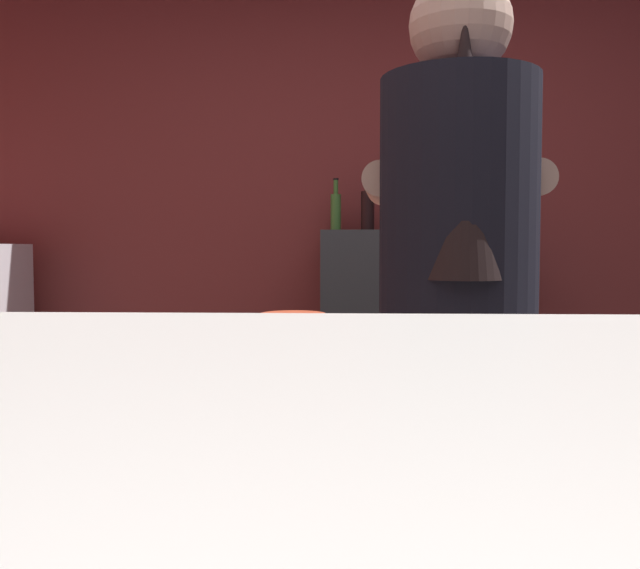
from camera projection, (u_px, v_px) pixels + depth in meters
wall_back at (368, 207)px, 3.47m from camera, size 5.20×0.10×2.70m
prep_counter at (505, 489)px, 1.96m from camera, size 2.10×0.60×0.91m
back_shelf at (415, 361)px, 3.22m from camera, size 0.88×0.36×1.22m
bartender at (458, 314)px, 1.49m from camera, size 0.44×0.52×1.73m
mixing_bowl at (293, 322)px, 1.96m from camera, size 0.19×0.19×0.05m
chefs_knife at (536, 333)px, 1.88m from camera, size 0.24×0.08×0.01m
bottle_vinegar at (479, 208)px, 3.17m from camera, size 0.05×0.05×0.26m
bottle_hot_sauce at (336, 210)px, 3.29m from camera, size 0.05×0.05×0.25m
bottle_olive_oil at (408, 208)px, 3.13m from camera, size 0.07×0.07×0.27m
bottle_soy at (368, 209)px, 3.23m from camera, size 0.06×0.06×0.27m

